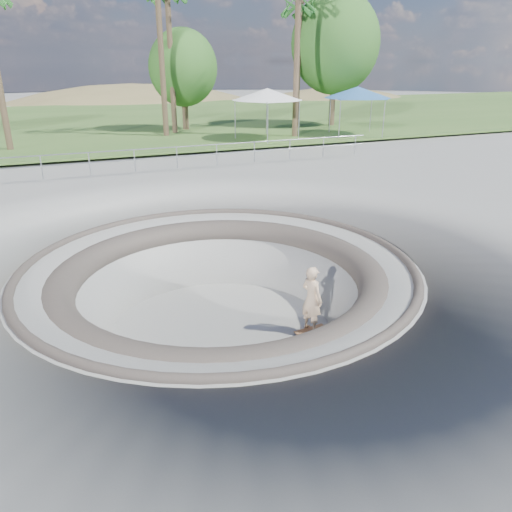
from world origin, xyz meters
The scene contains 12 objects.
ground centered at (0.00, 0.00, 0.00)m, with size 180.00×180.00×0.00m, color gray.
skate_bowl centered at (0.00, 0.00, -1.83)m, with size 14.00×14.00×4.10m.
grass_strip centered at (0.00, 34.00, 0.22)m, with size 180.00×36.00×0.12m.
distant_hills centered at (3.78, 57.17, -7.02)m, with size 103.20×45.00×28.60m.
safety_railing centered at (0.00, 12.00, 0.69)m, with size 25.00×0.06×1.03m.
skateboard centered at (2.19, -1.11, -1.82)m, with size 0.94×0.36×0.09m.
skater centered at (2.19, -1.11, -0.88)m, with size 0.67×0.44×1.84m, color #DCB58E.
canopy_white centered at (9.65, 18.64, 3.00)m, with size 5.70×5.70×3.10m.
canopy_blue centered at (15.93, 18.00, 3.02)m, with size 5.87×5.87×3.12m.
palm_f centered at (13.98, 22.93, 8.36)m, with size 2.60×2.60×9.50m.
bushy_tree_mid centered at (6.05, 25.21, 4.51)m, with size 4.86×4.42×7.01m.
bushy_tree_right centered at (17.26, 23.34, 6.19)m, with size 6.73×6.11×9.70m.
Camera 1 is at (-3.75, -11.44, 4.95)m, focal length 35.00 mm.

